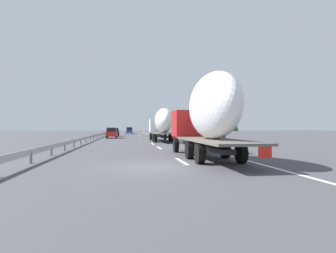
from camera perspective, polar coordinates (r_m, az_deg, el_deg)
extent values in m
plane|color=#424247|center=(53.39, -7.12, -2.21)|extent=(260.00, 260.00, 0.00)
cube|color=white|center=(15.74, 2.69, -6.92)|extent=(3.20, 0.20, 0.01)
cube|color=white|center=(26.08, -1.77, -4.27)|extent=(3.20, 0.20, 0.01)
cube|color=white|center=(32.58, -3.11, -3.47)|extent=(3.20, 0.20, 0.01)
cube|color=white|center=(47.15, -4.76, -2.47)|extent=(3.20, 0.20, 0.01)
cube|color=white|center=(47.68, -4.80, -2.44)|extent=(3.20, 0.20, 0.01)
cube|color=white|center=(65.68, -5.79, -1.84)|extent=(3.20, 0.20, 0.01)
cube|color=white|center=(58.75, -1.86, -2.03)|extent=(110.00, 0.20, 0.01)
cube|color=silver|center=(43.04, -2.00, 0.17)|extent=(2.40, 2.50, 1.90)
cube|color=black|center=(44.14, -2.16, 0.81)|extent=(0.08, 2.12, 0.80)
cube|color=#262628|center=(40.11, -1.53, -1.91)|extent=(10.91, 0.70, 0.24)
cube|color=#59544C|center=(37.16, -0.98, -1.32)|extent=(9.46, 2.50, 0.12)
ellipsoid|color=white|center=(36.69, -0.88, 1.21)|extent=(6.43, 2.20, 3.13)
cube|color=red|center=(32.62, 1.29, -1.89)|extent=(0.04, 0.56, 0.56)
cylinder|color=black|center=(42.95, -3.46, -2.00)|extent=(1.04, 0.30, 1.04)
cylinder|color=black|center=(43.19, -0.55, -1.99)|extent=(1.04, 0.30, 1.04)
cylinder|color=black|center=(38.24, -2.85, -2.21)|extent=(1.04, 0.35, 1.04)
cylinder|color=black|center=(38.52, 0.41, -2.20)|extent=(1.04, 0.35, 1.04)
cylinder|color=black|center=(35.85, -2.47, -2.35)|extent=(1.04, 0.35, 1.04)
cylinder|color=black|center=(36.15, 1.00, -2.33)|extent=(1.04, 0.35, 1.04)
cube|color=#B21919|center=(21.60, 4.45, 0.59)|extent=(2.40, 2.50, 1.90)
cube|color=black|center=(22.69, 3.83, 1.82)|extent=(0.08, 2.12, 0.80)
cube|color=#262628|center=(18.82, 6.42, -3.79)|extent=(10.65, 0.70, 0.24)
cube|color=#59544C|center=(16.02, 9.08, -2.73)|extent=(9.18, 2.50, 0.12)
ellipsoid|color=white|center=(16.20, 8.90, 4.06)|extent=(6.96, 2.20, 3.70)
cube|color=red|center=(12.08, 18.77, -4.67)|extent=(0.04, 0.56, 0.56)
cylinder|color=black|center=(21.42, 1.58, -3.76)|extent=(1.04, 0.30, 1.04)
cylinder|color=black|center=(21.91, 7.27, -3.68)|extent=(1.04, 0.30, 1.04)
cylinder|color=black|center=(16.93, 4.29, -4.70)|extent=(1.04, 0.35, 1.04)
cylinder|color=black|center=(17.55, 11.33, -4.54)|extent=(1.04, 0.35, 1.04)
cylinder|color=black|center=(14.61, 6.37, -5.41)|extent=(1.04, 0.35, 1.04)
cylinder|color=black|center=(15.32, 14.38, -5.16)|extent=(1.04, 0.35, 1.04)
cube|color=red|center=(51.36, -11.15, -1.46)|extent=(4.37, 1.83, 0.84)
cube|color=black|center=(51.03, -11.17, -0.61)|extent=(2.40, 1.61, 0.69)
cylinder|color=black|center=(52.77, -11.97, -1.88)|extent=(0.64, 0.22, 0.64)
cylinder|color=black|center=(52.69, -10.20, -1.89)|extent=(0.64, 0.22, 0.64)
cylinder|color=black|center=(50.07, -12.16, -1.97)|extent=(0.64, 0.22, 0.64)
cylinder|color=black|center=(49.99, -10.29, -1.98)|extent=(0.64, 0.22, 0.64)
cube|color=#ADB2B7|center=(102.63, -7.59, -0.85)|extent=(4.66, 1.70, 0.84)
cube|color=black|center=(102.28, -7.58, -0.41)|extent=(2.56, 1.50, 0.76)
cylinder|color=black|center=(104.07, -8.01, -1.08)|extent=(0.64, 0.22, 0.64)
cylinder|color=black|center=(104.10, -7.19, -1.08)|extent=(0.64, 0.22, 0.64)
cylinder|color=black|center=(101.19, -8.00, -1.10)|extent=(0.64, 0.22, 0.64)
cylinder|color=black|center=(101.21, -7.15, -1.10)|extent=(0.64, 0.22, 0.64)
cube|color=#28479E|center=(84.73, -7.73, -0.98)|extent=(4.18, 1.80, 0.84)
cube|color=black|center=(84.41, -7.73, -0.42)|extent=(2.30, 1.59, 0.82)
cylinder|color=black|center=(86.03, -8.27, -1.25)|extent=(0.64, 0.22, 0.64)
cylinder|color=black|center=(86.05, -7.21, -1.25)|extent=(0.64, 0.22, 0.64)
cylinder|color=black|center=(83.43, -8.27, -1.28)|extent=(0.64, 0.22, 0.64)
cylinder|color=black|center=(83.45, -7.17, -1.28)|extent=(0.64, 0.22, 0.64)
cube|color=black|center=(63.06, -10.53, -1.24)|extent=(4.64, 1.76, 0.84)
cube|color=black|center=(62.70, -10.54, -0.58)|extent=(2.55, 1.55, 0.60)
cylinder|color=black|center=(64.54, -11.18, -1.59)|extent=(0.64, 0.22, 0.64)
cylinder|color=black|center=(64.48, -9.79, -1.59)|extent=(0.64, 0.22, 0.64)
cylinder|color=black|center=(61.66, -11.31, -1.65)|extent=(0.64, 0.22, 0.64)
cylinder|color=black|center=(61.60, -9.86, -1.65)|extent=(0.64, 0.22, 0.64)
cylinder|color=gray|center=(57.58, -0.52, -0.85)|extent=(0.10, 0.10, 2.46)
cube|color=#2D569E|center=(57.58, -0.52, 0.73)|extent=(0.06, 0.90, 0.70)
cylinder|color=#472D19|center=(95.23, -1.50, -0.89)|extent=(0.36, 0.36, 1.52)
cone|color=#1E5B23|center=(95.24, -1.50, 0.93)|extent=(3.69, 3.69, 4.53)
cylinder|color=#472D19|center=(71.81, 0.95, -0.96)|extent=(0.26, 0.26, 1.88)
cone|color=#194C1E|center=(71.83, 0.95, 1.52)|extent=(3.36, 3.36, 4.33)
cylinder|color=#472D19|center=(36.29, 11.10, -2.01)|extent=(0.40, 0.40, 1.43)
cone|color=#1E5B23|center=(36.34, 11.09, 3.42)|extent=(3.54, 3.54, 5.45)
cube|color=#9EA0A5|center=(56.56, -13.28, -1.49)|extent=(94.00, 0.06, 0.32)
cube|color=slate|center=(16.27, -25.63, -5.63)|extent=(0.10, 0.10, 0.60)
cube|color=slate|center=(20.19, -22.18, -4.58)|extent=(0.10, 0.10, 0.60)
cube|color=slate|center=(24.17, -19.87, -3.87)|extent=(0.10, 0.10, 0.60)
cube|color=slate|center=(28.18, -18.22, -3.35)|extent=(0.10, 0.10, 0.60)
cube|color=slate|center=(32.21, -16.98, -2.96)|extent=(0.10, 0.10, 0.60)
cube|color=slate|center=(36.26, -16.02, -2.66)|extent=(0.10, 0.10, 0.60)
cube|color=slate|center=(40.31, -15.25, -2.42)|extent=(0.10, 0.10, 0.60)
cube|color=slate|center=(44.37, -14.62, -2.22)|extent=(0.10, 0.10, 0.60)
cube|color=slate|center=(48.43, -14.10, -2.05)|extent=(0.10, 0.10, 0.60)
cube|color=slate|center=(52.50, -13.66, -1.91)|extent=(0.10, 0.10, 0.60)
cube|color=slate|center=(56.57, -13.28, -1.79)|extent=(0.10, 0.10, 0.60)
cube|color=slate|center=(60.64, -12.95, -1.69)|extent=(0.10, 0.10, 0.60)
cube|color=slate|center=(64.71, -12.67, -1.60)|extent=(0.10, 0.10, 0.60)
cube|color=slate|center=(68.79, -12.41, -1.52)|extent=(0.10, 0.10, 0.60)
cube|color=slate|center=(72.86, -12.19, -1.45)|extent=(0.10, 0.10, 0.60)
cube|color=slate|center=(76.94, -11.99, -1.38)|extent=(0.10, 0.10, 0.60)
cube|color=slate|center=(81.02, -11.81, -1.33)|extent=(0.10, 0.10, 0.60)
cube|color=slate|center=(85.10, -11.65, -1.27)|extent=(0.10, 0.10, 0.60)
cube|color=slate|center=(89.18, -11.50, -1.23)|extent=(0.10, 0.10, 0.60)
cube|color=slate|center=(93.26, -11.36, -1.18)|extent=(0.10, 0.10, 0.60)
cube|color=slate|center=(97.34, -11.24, -1.14)|extent=(0.10, 0.10, 0.60)
cube|color=slate|center=(101.42, -11.13, -1.11)|extent=(0.10, 0.10, 0.60)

